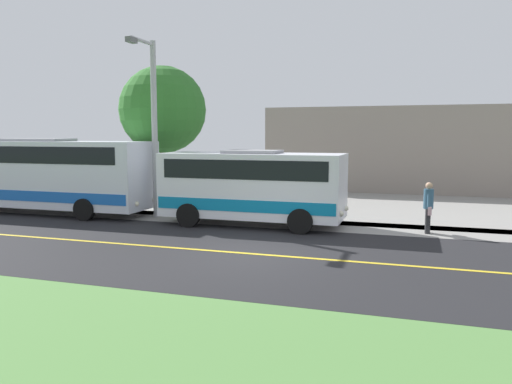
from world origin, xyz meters
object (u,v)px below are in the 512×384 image
Objects in this scene: shuttle_bus_front at (253,184)px; commercial_building at (424,148)px; pedestrian_with_bags at (428,206)px; tree_curbside at (163,110)px; transit_bus_rear at (37,172)px; street_light_pole at (153,121)px.

commercial_building is (-16.89, 6.45, 0.97)m from shuttle_bus_front.
tree_curbside is at bearing -102.48° from pedestrian_with_bags.
transit_bus_rear is at bearing -89.16° from pedestrian_with_bags.
commercial_building is at bearing 139.94° from tree_curbside.
commercial_building reaches higher than shuttle_bus_front.
commercial_building is (-16.83, 16.56, 0.75)m from transit_bus_rear.
commercial_building is at bearing 179.79° from pedestrian_with_bags.
street_light_pole is (-0.06, -10.83, 3.05)m from pedestrian_with_bags.
shuttle_bus_front is at bearing -87.29° from pedestrian_with_bags.
pedestrian_with_bags is 16.67m from commercial_building.
transit_bus_rear is 16.52m from pedestrian_with_bags.
tree_curbside is (-2.53, -0.88, 0.56)m from street_light_pole.
commercial_building is at bearing 159.10° from shuttle_bus_front.
shuttle_bus_front reaches higher than pedestrian_with_bags.
commercial_building reaches higher than transit_bus_rear.
shuttle_bus_front is at bearing -20.90° from commercial_building.
transit_bus_rear reaches higher than pedestrian_with_bags.
shuttle_bus_front is 0.64× the size of transit_bus_rear.
shuttle_bus_front is 0.97× the size of street_light_pole.
street_light_pole is at bearing -94.64° from shuttle_bus_front.
street_light_pole reaches higher than pedestrian_with_bags.
tree_curbside reaches higher than commercial_building.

